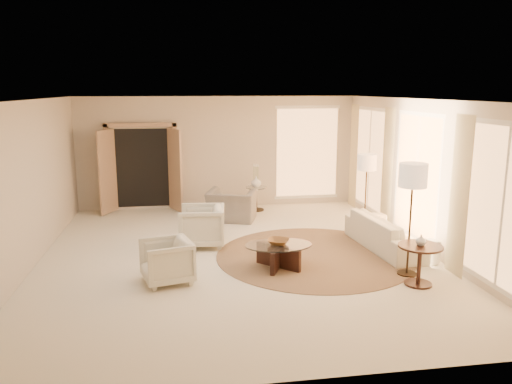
{
  "coord_description": "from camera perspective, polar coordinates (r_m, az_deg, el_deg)",
  "views": [
    {
      "loc": [
        -1.0,
        -8.56,
        2.99
      ],
      "look_at": [
        0.4,
        0.4,
        1.1
      ],
      "focal_mm": 35.0,
      "sensor_mm": 36.0,
      "label": 1
    }
  ],
  "objects": [
    {
      "name": "room",
      "position": [
        8.77,
        -2.18,
        1.3
      ],
      "size": [
        7.04,
        8.04,
        2.83
      ],
      "color": "#EFE5CC",
      "rests_on": "ground"
    },
    {
      "name": "windows_right",
      "position": [
        9.88,
        18.05,
        1.63
      ],
      "size": [
        0.1,
        6.4,
        2.4
      ],
      "primitive_type": null,
      "color": "#FFB166",
      "rests_on": "room"
    },
    {
      "name": "window_back_corner",
      "position": [
        13.05,
        5.87,
        4.49
      ],
      "size": [
        1.7,
        0.1,
        2.4
      ],
      "primitive_type": null,
      "color": "#FFB166",
      "rests_on": "room"
    },
    {
      "name": "curtains_right",
      "position": [
        10.66,
        15.63,
        2.21
      ],
      "size": [
        0.06,
        5.2,
        2.6
      ],
      "primitive_type": null,
      "color": "beige",
      "rests_on": "room"
    },
    {
      "name": "french_doors",
      "position": [
        12.56,
        -12.89,
        2.67
      ],
      "size": [
        1.95,
        0.66,
        2.16
      ],
      "color": "tan",
      "rests_on": "room"
    },
    {
      "name": "area_rug",
      "position": [
        9.21,
        6.7,
        -7.21
      ],
      "size": [
        4.3,
        4.3,
        0.01
      ],
      "primitive_type": "cylinder",
      "rotation": [
        0.0,
        0.0,
        -0.23
      ],
      "color": "#473120",
      "rests_on": "room"
    },
    {
      "name": "sofa",
      "position": [
        9.79,
        14.89,
        -4.52
      ],
      "size": [
        1.02,
        2.2,
        0.62
      ],
      "primitive_type": "imported",
      "rotation": [
        0.0,
        0.0,
        1.66
      ],
      "color": "silver",
      "rests_on": "room"
    },
    {
      "name": "armchair_left",
      "position": [
        9.67,
        -6.22,
        -3.66
      ],
      "size": [
        0.86,
        0.91,
        0.86
      ],
      "primitive_type": "imported",
      "rotation": [
        0.0,
        0.0,
        -1.67
      ],
      "color": "silver",
      "rests_on": "room"
    },
    {
      "name": "armchair_right",
      "position": [
        7.97,
        -10.19,
        -7.56
      ],
      "size": [
        0.85,
        0.88,
        0.75
      ],
      "primitive_type": "imported",
      "rotation": [
        0.0,
        0.0,
        -1.32
      ],
      "color": "silver",
      "rests_on": "room"
    },
    {
      "name": "accent_chair",
      "position": [
        11.46,
        -2.78,
        -0.95
      ],
      "size": [
        1.23,
        0.99,
        0.94
      ],
      "primitive_type": "imported",
      "rotation": [
        0.0,
        0.0,
        2.84
      ],
      "color": "gray",
      "rests_on": "room"
    },
    {
      "name": "coffee_table",
      "position": [
        8.49,
        2.57,
        -6.98
      ],
      "size": [
        1.33,
        1.33,
        0.42
      ],
      "rotation": [
        0.0,
        0.0,
        0.18
      ],
      "color": "black",
      "rests_on": "room"
    },
    {
      "name": "end_table",
      "position": [
        8.12,
        18.2,
        -7.17
      ],
      "size": [
        0.67,
        0.67,
        0.64
      ],
      "rotation": [
        0.0,
        0.0,
        0.31
      ],
      "color": "black",
      "rests_on": "room"
    },
    {
      "name": "side_table",
      "position": [
        12.39,
        0.01,
        -0.48
      ],
      "size": [
        0.51,
        0.51,
        0.6
      ],
      "rotation": [
        0.0,
        0.0,
        0.14
      ],
      "color": "black",
      "rests_on": "room"
    },
    {
      "name": "floor_lamp_near",
      "position": [
        10.73,
        12.56,
        2.94
      ],
      "size": [
        0.4,
        0.4,
        1.64
      ],
      "rotation": [
        0.0,
        0.0,
        -0.32
      ],
      "color": "black",
      "rests_on": "room"
    },
    {
      "name": "floor_lamp_far",
      "position": [
        8.22,
        17.48,
        1.26
      ],
      "size": [
        0.45,
        0.45,
        1.84
      ],
      "rotation": [
        0.0,
        0.0,
        0.02
      ],
      "color": "black",
      "rests_on": "room"
    },
    {
      "name": "bowl",
      "position": [
        8.43,
        2.58,
        -5.69
      ],
      "size": [
        0.48,
        0.48,
        0.09
      ],
      "primitive_type": "imported",
      "rotation": [
        0.0,
        0.0,
        -0.39
      ],
      "color": "brown",
      "rests_on": "coffee_table"
    },
    {
      "name": "end_vase",
      "position": [
        8.04,
        18.33,
        -5.28
      ],
      "size": [
        0.2,
        0.2,
        0.17
      ],
      "primitive_type": "imported",
      "rotation": [
        0.0,
        0.0,
        0.26
      ],
      "color": "white",
      "rests_on": "end_table"
    },
    {
      "name": "side_vase",
      "position": [
        12.32,
        0.01,
        1.17
      ],
      "size": [
        0.28,
        0.28,
        0.27
      ],
      "primitive_type": "imported",
      "rotation": [
        0.0,
        0.0,
        0.09
      ],
      "color": "white",
      "rests_on": "side_table"
    }
  ]
}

